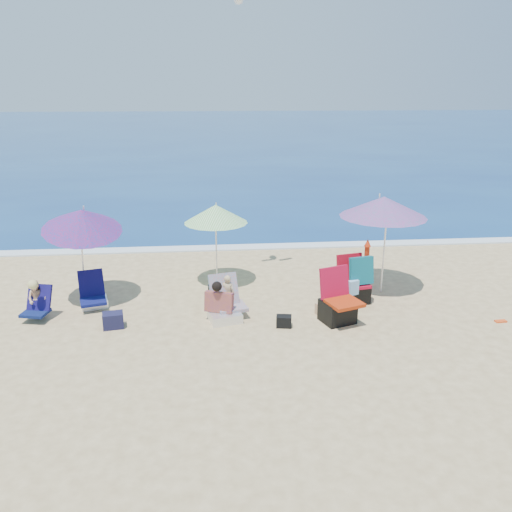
{
  "coord_description": "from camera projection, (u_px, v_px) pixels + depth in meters",
  "views": [
    {
      "loc": [
        -1.2,
        -8.91,
        4.36
      ],
      "look_at": [
        -0.3,
        1.0,
        1.1
      ],
      "focal_mm": 36.84,
      "sensor_mm": 36.0,
      "label": 1
    }
  ],
  "objects": [
    {
      "name": "bag_black_a",
      "position": [
        215.0,
        291.0,
        11.38
      ],
      "size": [
        0.29,
        0.21,
        0.21
      ],
      "color": "black",
      "rests_on": "ground"
    },
    {
      "name": "chair_rainbow",
      "position": [
        226.0,
        308.0,
        10.23
      ],
      "size": [
        0.82,
        0.91,
        0.81
      ],
      "color": "#EB6853",
      "rests_on": "ground"
    },
    {
      "name": "chair_navy",
      "position": [
        93.0,
        297.0,
        10.78
      ],
      "size": [
        0.66,
        0.82,
        0.72
      ],
      "color": "#0E134E",
      "rests_on": "ground"
    },
    {
      "name": "furled_umbrella",
      "position": [
        366.0,
        267.0,
        10.9
      ],
      "size": [
        0.15,
        0.15,
        1.35
      ],
      "color": "red",
      "rests_on": "ground"
    },
    {
      "name": "camp_chair_right",
      "position": [
        355.0,
        286.0,
        10.91
      ],
      "size": [
        0.71,
        0.75,
        1.05
      ],
      "color": "red",
      "rests_on": "ground"
    },
    {
      "name": "seagull",
      "position": [
        239.0,
        0.0,
        10.47
      ],
      "size": [
        0.85,
        0.53,
        0.15
      ],
      "color": "white"
    },
    {
      "name": "bag_tan",
      "position": [
        323.0,
        309.0,
        10.44
      ],
      "size": [
        0.31,
        0.28,
        0.22
      ],
      "color": "tan",
      "rests_on": "ground"
    },
    {
      "name": "umbrella_striped",
      "position": [
        216.0,
        214.0,
        11.56
      ],
      "size": [
        1.72,
        1.72,
        1.88
      ],
      "color": "white",
      "rests_on": "ground"
    },
    {
      "name": "orange_item",
      "position": [
        501.0,
        321.0,
        10.11
      ],
      "size": [
        0.23,
        0.12,
        0.03
      ],
      "color": "#EC4A18",
      "rests_on": "ground"
    },
    {
      "name": "foam",
      "position": [
        253.0,
        247.0,
        14.71
      ],
      "size": [
        120.0,
        0.5,
        0.04
      ],
      "color": "white",
      "rests_on": "ground"
    },
    {
      "name": "bag_navy_a",
      "position": [
        113.0,
        320.0,
        9.84
      ],
      "size": [
        0.42,
        0.33,
        0.29
      ],
      "color": "#181836",
      "rests_on": "ground"
    },
    {
      "name": "umbrella_turquoise",
      "position": [
        383.0,
        207.0,
        11.17
      ],
      "size": [
        2.38,
        2.38,
        2.14
      ],
      "color": "white",
      "rests_on": "ground"
    },
    {
      "name": "sea",
      "position": [
        219.0,
        131.0,
        52.5
      ],
      "size": [
        120.0,
        80.0,
        0.12
      ],
      "color": "navy",
      "rests_on": "ground"
    },
    {
      "name": "ground",
      "position": [
        277.0,
        327.0,
        9.89
      ],
      "size": [
        120.0,
        120.0,
        0.0
      ],
      "color": "#D8BC84",
      "rests_on": "ground"
    },
    {
      "name": "bag_black_b",
      "position": [
        284.0,
        321.0,
        9.89
      ],
      "size": [
        0.31,
        0.24,
        0.22
      ],
      "color": "black",
      "rests_on": "ground"
    },
    {
      "name": "person_left",
      "position": [
        37.0,
        300.0,
        10.17
      ],
      "size": [
        0.59,
        0.6,
        0.86
      ],
      "color": "tan",
      "rests_on": "ground"
    },
    {
      "name": "person_center",
      "position": [
        224.0,
        297.0,
        10.26
      ],
      "size": [
        0.69,
        0.71,
        0.81
      ],
      "color": "tan",
      "rests_on": "ground"
    },
    {
      "name": "umbrella_blue",
      "position": [
        82.0,
        220.0,
        10.5
      ],
      "size": [
        2.12,
        2.16,
        2.17
      ],
      "color": "white",
      "rests_on": "ground"
    },
    {
      "name": "camp_chair_left",
      "position": [
        338.0,
        306.0,
        10.04
      ],
      "size": [
        0.82,
        0.87,
        1.06
      ],
      "color": "#AB2C0C",
      "rests_on": "ground"
    }
  ]
}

